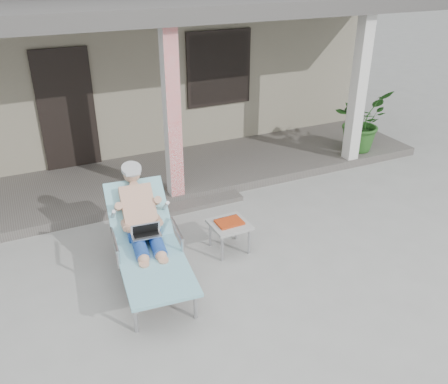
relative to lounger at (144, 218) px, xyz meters
name	(u,v)px	position (x,y,z in m)	size (l,w,h in m)	color
ground	(234,273)	(0.98, -0.45, -0.81)	(60.00, 60.00, 0.00)	#9E9E99
house	(107,52)	(0.99, 6.04, 0.86)	(10.40, 5.40, 3.30)	gray
porch_deck	(160,177)	(0.98, 2.55, -0.74)	(10.00, 2.00, 0.15)	#605B56
porch_overhang	(150,16)	(0.98, 2.49, 1.98)	(10.00, 2.30, 2.85)	silver
porch_step	(183,207)	(0.98, 1.40, -0.77)	(2.00, 0.30, 0.07)	#605B56
lounger	(144,218)	(0.00, 0.00, 0.00)	(0.94, 2.07, 1.32)	#B7B7BC
side_table	(229,226)	(1.16, 0.06, -0.43)	(0.51, 0.51, 0.45)	#A5A5A0
potted_palm	(361,121)	(4.91, 2.00, -0.08)	(1.04, 0.90, 1.16)	#26591E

